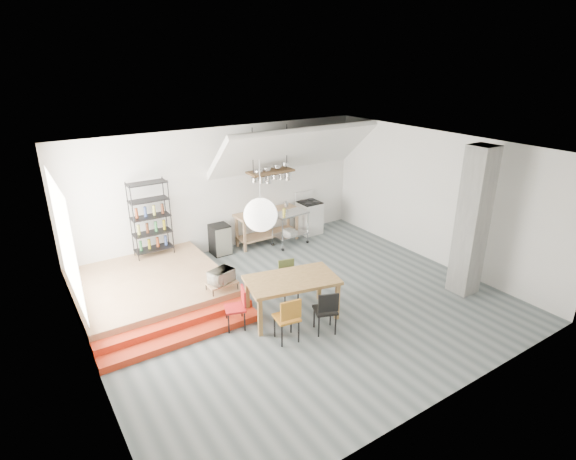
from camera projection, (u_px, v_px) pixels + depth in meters
floor at (300, 303)px, 9.37m from camera, size 8.00×8.00×0.00m
wall_back at (223, 190)px, 11.52m from camera, size 8.00×0.04×3.20m
wall_left at (82, 285)px, 6.75m from camera, size 0.04×7.00×3.20m
wall_right at (437, 198)px, 10.83m from camera, size 0.04×7.00×3.20m
ceiling at (301, 151)px, 8.21m from camera, size 8.00×7.00×0.02m
slope_ceiling at (294, 149)px, 11.62m from camera, size 4.40×1.44×1.32m
window_pane at (65, 241)px, 7.85m from camera, size 0.02×2.50×2.20m
platform at (150, 287)px, 9.58m from camera, size 3.00×3.00×0.40m
step_lower at (184, 337)px, 8.11m from camera, size 3.00×0.35×0.13m
step_upper at (177, 325)px, 8.36m from camera, size 3.00×0.35×0.27m
concrete_column at (472, 222)px, 9.30m from camera, size 0.50×0.50×3.20m
kitchen_counter at (267, 221)px, 12.16m from camera, size 1.80×0.60×0.91m
stove at (309, 217)px, 12.93m from camera, size 0.60×0.60×1.18m
pot_rack at (272, 174)px, 11.51m from camera, size 1.20×0.50×1.43m
wire_shelving at (150, 218)px, 10.36m from camera, size 0.88×0.38×1.80m
microwave_shelf at (222, 283)px, 9.04m from camera, size 0.60×0.40×0.16m
paper_lantern at (261, 215)px, 7.91m from camera, size 0.60×0.60×0.60m
dining_table at (292, 283)px, 8.64m from camera, size 1.91×1.32×0.83m
chair_mustard at (288, 316)px, 7.91m from camera, size 0.47×0.47×0.90m
chair_black at (326, 309)px, 8.17m from camera, size 0.52×0.52×0.88m
chair_olive at (288, 275)px, 9.48m from camera, size 0.44×0.44×0.81m
chair_red at (238, 304)px, 8.37m from camera, size 0.47×0.47×0.82m
rolling_cart at (290, 224)px, 12.05m from camera, size 0.98×0.60×0.92m
mini_fridge at (220, 239)px, 11.57m from camera, size 0.46×0.46×0.79m
microwave at (221, 276)px, 8.99m from camera, size 0.56×0.47×0.27m
bowl at (261, 212)px, 11.89m from camera, size 0.27×0.27×0.06m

